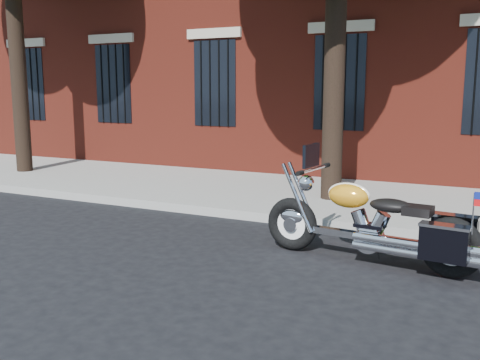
% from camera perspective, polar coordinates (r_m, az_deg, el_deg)
% --- Properties ---
extents(ground, '(120.00, 120.00, 0.00)m').
position_cam_1_polar(ground, '(7.24, -0.75, -6.93)').
color(ground, black).
rests_on(ground, ground).
extents(curb, '(40.00, 0.16, 0.15)m').
position_cam_1_polar(curb, '(8.44, 3.45, -4.02)').
color(curb, gray).
rests_on(curb, ground).
extents(sidewalk, '(40.00, 3.60, 0.15)m').
position_cam_1_polar(sidewalk, '(10.16, 7.50, -1.73)').
color(sidewalk, gray).
rests_on(sidewalk, ground).
extents(motorcycle, '(2.72, 0.96, 1.39)m').
position_cam_1_polar(motorcycle, '(6.51, 14.42, -4.84)').
color(motorcycle, black).
rests_on(motorcycle, ground).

